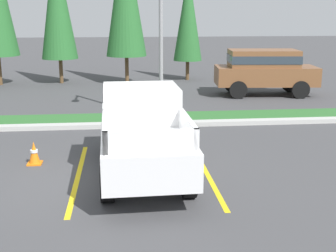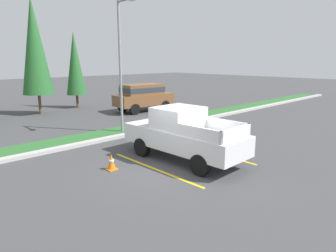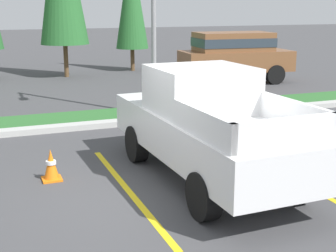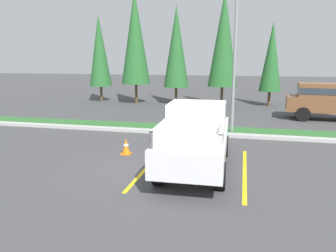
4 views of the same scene
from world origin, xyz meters
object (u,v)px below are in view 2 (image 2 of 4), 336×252
Objects in this scene: pickup_truck_main at (183,134)px; street_light at (122,58)px; cypress_tree_rightmost at (75,64)px; traffic_cone at (111,162)px; suv_distant at (143,95)px; cypress_tree_right_inner at (35,46)px.

street_light reaches higher than pickup_truck_main.
pickup_truck_main is at bearing -102.08° from cypress_tree_rightmost.
pickup_truck_main is 8.80× the size of traffic_cone.
pickup_truck_main is 11.79m from suv_distant.
cypress_tree_right_inner reaches higher than suv_distant.
cypress_tree_right_inner reaches higher than traffic_cone.
cypress_tree_rightmost is (3.27, 15.30, 2.57)m from pickup_truck_main.
pickup_truck_main is 15.86m from cypress_tree_rightmost.
suv_distant is at bearing 58.69° from pickup_truck_main.
pickup_truck_main is at bearing -99.86° from street_light.
street_light reaches higher than suv_distant.
suv_distant is 12.75m from traffic_cone.
street_light is at bearing -137.73° from suv_distant.
cypress_tree_right_inner is at bearing 145.89° from suv_distant.
pickup_truck_main is 0.76× the size of street_light.
suv_distant reaches higher than traffic_cone.
cypress_tree_rightmost is (2.34, 9.95, -0.39)m from street_light.
pickup_truck_main is 6.18m from street_light.
traffic_cone is (-2.74, 0.96, -0.75)m from pickup_truck_main.
cypress_tree_rightmost reaches higher than pickup_truck_main.
cypress_tree_right_inner is (-1.10, 8.99, 0.85)m from street_light.
street_light is 11.51× the size of traffic_cone.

